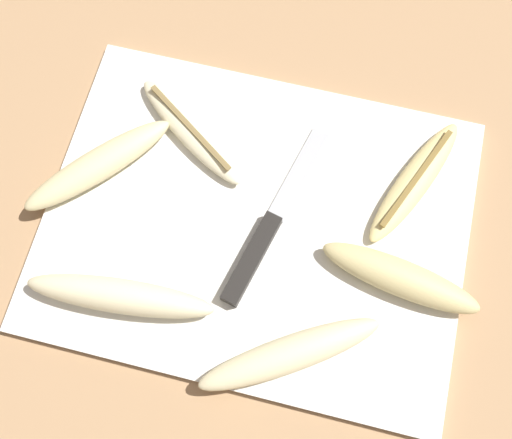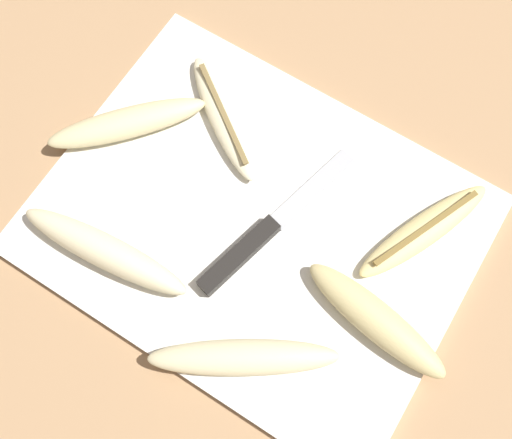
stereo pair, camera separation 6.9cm
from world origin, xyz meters
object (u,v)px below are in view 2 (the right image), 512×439
at_px(banana_spotted_left, 376,320).
at_px(knife, 252,244).
at_px(banana_bright_far, 224,117).
at_px(banana_pale_long, 105,251).
at_px(banana_soft_right, 127,123).
at_px(banana_cream_curved, 243,357).
at_px(banana_golden_short, 424,230).

bearing_deg(banana_spotted_left, knife, 178.78).
height_order(knife, banana_bright_far, banana_bright_far).
distance_m(banana_pale_long, banana_soft_right, 0.16).
bearing_deg(banana_cream_curved, banana_pale_long, 175.32).
height_order(banana_pale_long, banana_golden_short, banana_pale_long).
xyz_separation_m(banana_pale_long, banana_soft_right, (-0.07, 0.14, -0.00)).
bearing_deg(banana_pale_long, knife, 36.03).
bearing_deg(banana_cream_curved, knife, 118.02).
distance_m(knife, banana_soft_right, 0.21).
bearing_deg(banana_golden_short, banana_bright_far, -179.98).
bearing_deg(knife, banana_spotted_left, 12.61).
bearing_deg(banana_soft_right, banana_pale_long, -62.73).
bearing_deg(banana_golden_short, knife, -143.62).
bearing_deg(banana_spotted_left, banana_bright_far, 156.35).
xyz_separation_m(banana_pale_long, banana_golden_short, (0.29, 0.21, -0.01)).
distance_m(banana_cream_curved, banana_bright_far, 0.29).
relative_size(knife, banana_spotted_left, 1.27).
bearing_deg(banana_golden_short, banana_pale_long, -143.78).
distance_m(banana_bright_far, banana_soft_right, 0.12).
relative_size(knife, banana_cream_curved, 1.23).
distance_m(banana_cream_curved, banana_golden_short, 0.25).
height_order(banana_bright_far, banana_golden_short, same).
xyz_separation_m(banana_bright_far, banana_soft_right, (-0.09, -0.07, 0.00)).
xyz_separation_m(banana_spotted_left, banana_soft_right, (-0.37, 0.05, -0.00)).
bearing_deg(banana_cream_curved, banana_soft_right, 149.24).
xyz_separation_m(banana_golden_short, banana_soft_right, (-0.37, -0.07, 0.00)).
relative_size(knife, banana_bright_far, 1.40).
bearing_deg(banana_bright_far, banana_cream_curved, -52.78).
height_order(banana_pale_long, banana_bright_far, banana_pale_long).
distance_m(banana_pale_long, banana_golden_short, 0.36).
relative_size(knife, banana_soft_right, 1.38).
bearing_deg(banana_spotted_left, banana_golden_short, 90.69).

